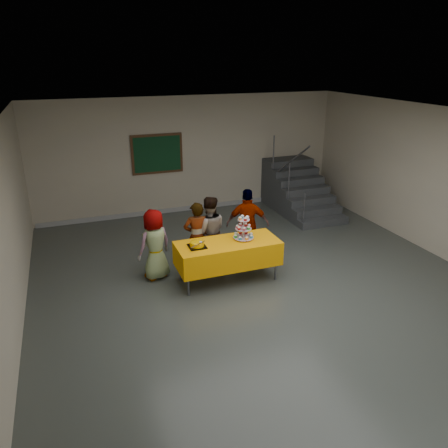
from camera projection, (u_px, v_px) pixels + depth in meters
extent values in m
plane|color=#4C514C|center=(274.00, 300.00, 7.50)|extent=(10.00, 10.00, 0.00)
cube|color=#BFB399|center=(190.00, 155.00, 11.32)|extent=(8.00, 0.04, 3.00)
cube|color=#BFB399|center=(2.00, 255.00, 5.66)|extent=(0.04, 10.00, 3.00)
cube|color=silver|center=(283.00, 123.00, 6.41)|extent=(8.00, 10.00, 0.04)
cube|color=#999999|center=(192.00, 208.00, 11.83)|extent=(7.90, 0.03, 0.12)
cylinder|color=#595960|center=(188.00, 277.00, 7.50)|extent=(0.04, 0.04, 0.73)
cylinder|color=#595960|center=(276.00, 262.00, 8.05)|extent=(0.04, 0.04, 0.73)
cylinder|color=#595960|center=(179.00, 263.00, 8.01)|extent=(0.04, 0.04, 0.73)
cylinder|color=#595960|center=(263.00, 250.00, 8.55)|extent=(0.04, 0.04, 0.73)
cube|color=#595960|center=(228.00, 244.00, 7.89)|extent=(1.80, 0.70, 0.02)
cube|color=#FF9F05|center=(228.00, 253.00, 7.96)|extent=(1.88, 0.78, 0.44)
cylinder|color=silver|center=(243.00, 238.00, 8.03)|extent=(0.18, 0.18, 0.01)
cylinder|color=silver|center=(243.00, 228.00, 7.96)|extent=(0.02, 0.02, 0.42)
cylinder|color=silver|center=(243.00, 237.00, 8.02)|extent=(0.38, 0.38, 0.01)
cylinder|color=silver|center=(243.00, 229.00, 7.96)|extent=(0.30, 0.30, 0.01)
cylinder|color=silver|center=(244.00, 220.00, 7.90)|extent=(0.22, 0.22, 0.01)
cube|color=black|center=(197.00, 246.00, 7.69)|extent=(0.30, 0.30, 0.02)
cylinder|color=#FFB500|center=(197.00, 244.00, 7.67)|extent=(0.25, 0.25, 0.07)
ellipsoid|color=#FFB500|center=(197.00, 242.00, 7.66)|extent=(0.25, 0.25, 0.05)
ellipsoid|color=white|center=(200.00, 242.00, 7.64)|extent=(0.08, 0.08, 0.02)
cube|color=silver|center=(198.00, 244.00, 7.53)|extent=(0.30, 0.16, 0.04)
imported|color=slate|center=(155.00, 245.00, 8.02)|extent=(0.77, 0.65, 1.34)
imported|color=slate|center=(197.00, 237.00, 8.33)|extent=(0.53, 0.37, 1.38)
imported|color=slate|center=(209.00, 232.00, 8.49)|extent=(0.79, 0.67, 1.43)
imported|color=slate|center=(248.00, 224.00, 8.82)|extent=(0.93, 0.64, 1.47)
cube|color=#424447|center=(323.00, 222.00, 10.74)|extent=(1.30, 0.30, 0.18)
cube|color=#424447|center=(317.00, 215.00, 10.97)|extent=(1.30, 0.30, 0.36)
cube|color=#424447|center=(311.00, 207.00, 11.20)|extent=(1.30, 0.30, 0.54)
cube|color=#424447|center=(305.00, 201.00, 11.43)|extent=(1.30, 0.30, 0.72)
cube|color=#424447|center=(300.00, 194.00, 11.66)|extent=(1.30, 0.30, 0.90)
cube|color=#424447|center=(294.00, 188.00, 11.89)|extent=(1.30, 0.30, 1.08)
cube|color=#424447|center=(289.00, 182.00, 12.12)|extent=(1.30, 0.30, 1.26)
cube|color=#424447|center=(284.00, 179.00, 12.38)|extent=(1.30, 0.30, 1.26)
cylinder|color=#595960|center=(304.00, 212.00, 10.37)|extent=(0.04, 0.04, 0.90)
cylinder|color=#595960|center=(289.00, 181.00, 10.88)|extent=(0.04, 0.04, 0.90)
cylinder|color=#595960|center=(274.00, 153.00, 11.47)|extent=(0.04, 0.04, 0.90)
cylinder|color=#595960|center=(289.00, 163.00, 10.76)|extent=(0.04, 1.85, 1.20)
cube|color=#472B16|center=(157.00, 154.00, 10.98)|extent=(1.30, 0.04, 1.00)
cube|color=#133D20|center=(157.00, 154.00, 10.96)|extent=(1.18, 0.02, 0.88)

